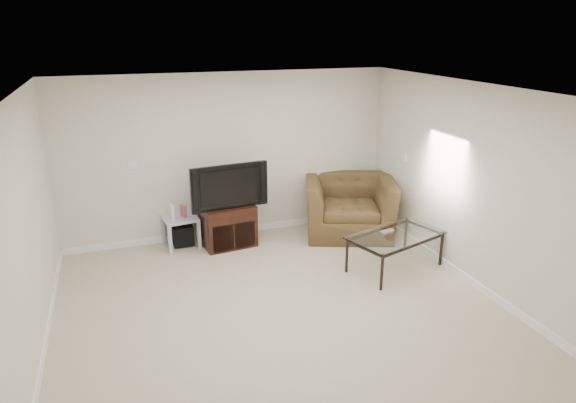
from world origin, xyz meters
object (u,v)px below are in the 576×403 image
object	(u,v)px
television	(227,185)
coffee_table	(395,252)
tv_stand	(228,225)
recliner	(350,197)
subwoofer	(183,235)
side_table	(181,231)

from	to	relation	value
television	coffee_table	bearing A→B (deg)	-43.69
television	coffee_table	distance (m)	2.54
tv_stand	television	size ratio (longest dim) A/B	0.71
recliner	television	bearing A→B (deg)	-162.37
subwoofer	recliner	world-z (taller)	recliner
television	coffee_table	size ratio (longest dim) A/B	0.84
tv_stand	recliner	size ratio (longest dim) A/B	0.55
tv_stand	coffee_table	distance (m)	2.46
side_table	subwoofer	world-z (taller)	side_table
tv_stand	television	world-z (taller)	television
tv_stand	television	distance (m)	0.64
subwoofer	television	bearing A→B (deg)	-21.49
tv_stand	recliner	distance (m)	1.94
recliner	coffee_table	xyz separation A→B (m)	(0.03, -1.37, -0.35)
television	subwoofer	distance (m)	1.06
subwoofer	recliner	xyz separation A→B (m)	(2.56, -0.37, 0.43)
recliner	subwoofer	bearing A→B (deg)	-167.19
television	recliner	world-z (taller)	television
tv_stand	subwoofer	xyz separation A→B (m)	(-0.65, 0.23, -0.15)
side_table	coffee_table	world-z (taller)	coffee_table
side_table	recliner	distance (m)	2.63
recliner	coffee_table	distance (m)	1.41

